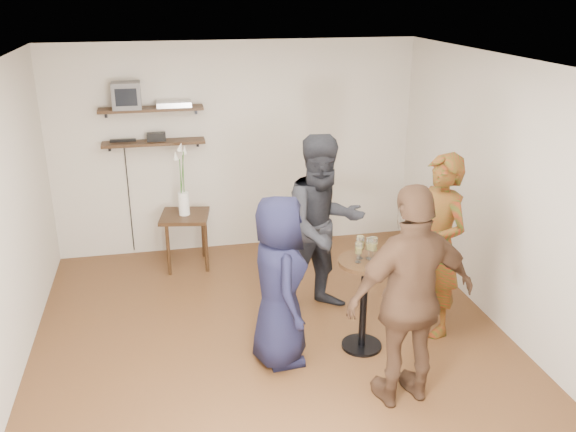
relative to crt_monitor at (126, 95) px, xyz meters
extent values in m
cube|color=#462A16|center=(1.26, -2.38, -2.04)|extent=(4.50, 5.00, 0.04)
cube|color=white|center=(1.26, -2.38, 0.60)|extent=(4.50, 5.00, 0.04)
cube|color=beige|center=(1.26, 0.15, -0.72)|extent=(4.50, 0.04, 2.60)
cube|color=beige|center=(1.26, -4.89, -0.72)|extent=(4.50, 0.04, 2.60)
cube|color=beige|center=(3.53, -2.38, -0.72)|extent=(0.04, 5.00, 2.60)
cube|color=black|center=(0.26, 0.00, -0.17)|extent=(1.20, 0.25, 0.04)
cube|color=black|center=(0.26, 0.00, -0.57)|extent=(1.20, 0.25, 0.04)
cube|color=#59595B|center=(0.00, 0.00, 0.00)|extent=(0.32, 0.30, 0.30)
cube|color=silver|center=(0.53, 0.00, -0.12)|extent=(0.40, 0.24, 0.06)
cube|color=black|center=(0.30, 0.00, -0.50)|extent=(0.22, 0.10, 0.10)
cube|color=black|center=(-0.09, 0.05, -0.54)|extent=(0.30, 0.05, 0.03)
cube|color=black|center=(0.56, -0.39, -1.38)|extent=(0.63, 0.63, 0.04)
cylinder|color=black|center=(0.34, -0.61, -1.71)|extent=(0.04, 0.04, 0.61)
cylinder|color=black|center=(0.78, -0.61, -1.71)|extent=(0.04, 0.04, 0.61)
cylinder|color=black|center=(0.34, -0.17, -1.71)|extent=(0.04, 0.04, 0.61)
cylinder|color=black|center=(0.78, -0.17, -1.71)|extent=(0.04, 0.04, 0.61)
cylinder|color=white|center=(0.56, -0.39, -1.22)|extent=(0.13, 0.13, 0.27)
cylinder|color=#2B611B|center=(0.54, -0.39, -0.94)|extent=(0.01, 0.06, 0.50)
cone|color=white|center=(0.50, -0.39, -0.64)|extent=(0.06, 0.08, 0.11)
cylinder|color=#2B611B|center=(0.57, -0.38, -0.91)|extent=(0.03, 0.05, 0.56)
cone|color=white|center=(0.60, -0.36, -0.58)|extent=(0.10, 0.11, 0.12)
cylinder|color=#2B611B|center=(0.56, -0.40, -0.89)|extent=(0.09, 0.08, 0.61)
cone|color=white|center=(0.56, -0.43, -0.53)|extent=(0.12, 0.11, 0.12)
cylinder|color=black|center=(2.06, -2.54, -1.14)|extent=(0.49, 0.49, 0.04)
cylinder|color=black|center=(2.06, -2.54, -1.57)|extent=(0.07, 0.07, 0.83)
cylinder|color=black|center=(2.06, -2.54, -2.00)|extent=(0.38, 0.38, 0.03)
cylinder|color=silver|center=(1.98, -2.56, -1.12)|extent=(0.06, 0.06, 0.00)
cylinder|color=silver|center=(1.98, -2.56, -1.08)|extent=(0.01, 0.01, 0.08)
cylinder|color=silver|center=(1.98, -2.56, -0.98)|extent=(0.06, 0.06, 0.10)
cylinder|color=#ECDB61|center=(1.98, -2.56, -1.01)|extent=(0.06, 0.06, 0.06)
cylinder|color=silver|center=(2.11, -2.56, -1.12)|extent=(0.07, 0.07, 0.00)
cylinder|color=silver|center=(2.11, -2.56, -1.07)|extent=(0.01, 0.01, 0.10)
cylinder|color=silver|center=(2.11, -2.56, -0.96)|extent=(0.07, 0.07, 0.12)
cylinder|color=#ECDB61|center=(2.11, -2.56, -0.98)|extent=(0.07, 0.07, 0.07)
cylinder|color=silver|center=(2.02, -2.49, -1.12)|extent=(0.06, 0.06, 0.00)
cylinder|color=silver|center=(2.02, -2.49, -1.07)|extent=(0.01, 0.01, 0.09)
cylinder|color=silver|center=(2.02, -2.49, -0.97)|extent=(0.07, 0.07, 0.11)
cylinder|color=#ECDB61|center=(2.02, -2.49, -0.99)|extent=(0.06, 0.06, 0.06)
cylinder|color=silver|center=(2.09, -2.51, -1.12)|extent=(0.06, 0.06, 0.00)
cylinder|color=silver|center=(2.09, -2.51, -1.07)|extent=(0.01, 0.01, 0.09)
cylinder|color=silver|center=(2.09, -2.51, -0.98)|extent=(0.07, 0.07, 0.11)
cylinder|color=#ECDB61|center=(2.09, -2.51, -1.00)|extent=(0.06, 0.06, 0.06)
imported|color=#A21E12|center=(2.83, -2.36, -1.13)|extent=(0.56, 0.73, 1.78)
imported|color=black|center=(1.87, -1.77, -1.08)|extent=(1.05, 0.90, 1.87)
imported|color=black|center=(1.26, -2.57, -1.23)|extent=(0.53, 0.78, 1.57)
imported|color=#472E1E|center=(2.16, -3.33, -1.09)|extent=(1.13, 0.58, 1.85)
camera|label=1|loc=(0.35, -7.23, 1.17)|focal=38.00mm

